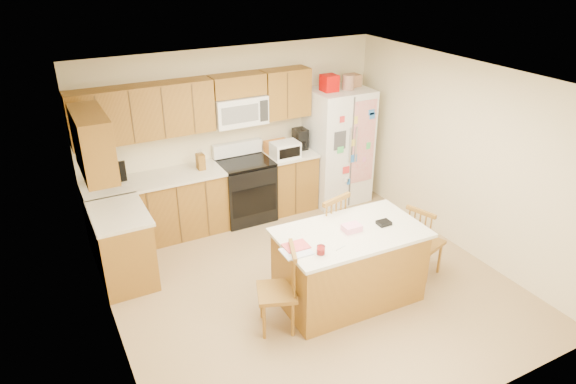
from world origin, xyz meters
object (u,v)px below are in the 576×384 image
island (349,265)px  windsor_chair_right (423,242)px  windsor_chair_back (325,234)px  refrigerator (338,145)px  stove (245,189)px  windsor_chair_left (279,291)px

island → windsor_chair_right: 1.09m
windsor_chair_back → windsor_chair_right: windsor_chair_back is taller
refrigerator → windsor_chair_back: bearing=-126.6°
stove → refrigerator: bearing=-2.3°
windsor_chair_right → refrigerator: bearing=84.4°
island → windsor_chair_back: (0.07, 0.63, 0.06)m
island → windsor_chair_left: 0.94m
refrigerator → windsor_chair_right: (-0.23, -2.31, -0.47)m
island → windsor_chair_left: island is taller
island → windsor_chair_right: bearing=-0.0°
windsor_chair_right → stove: bearing=119.5°
refrigerator → island: 2.70m
refrigerator → windsor_chair_left: bearing=-133.3°
stove → island: stove is taller
island → windsor_chair_right: size_ratio=1.82×
island → refrigerator: bearing=60.3°
refrigerator → island: (-1.32, -2.31, -0.47)m
windsor_chair_back → windsor_chair_right: bearing=-31.7°
stove → windsor_chair_left: 2.55m
island → windsor_chair_right: (1.09, -0.00, -0.01)m
stove → windsor_chair_right: 2.73m
windsor_chair_left → windsor_chair_back: windsor_chair_back is taller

